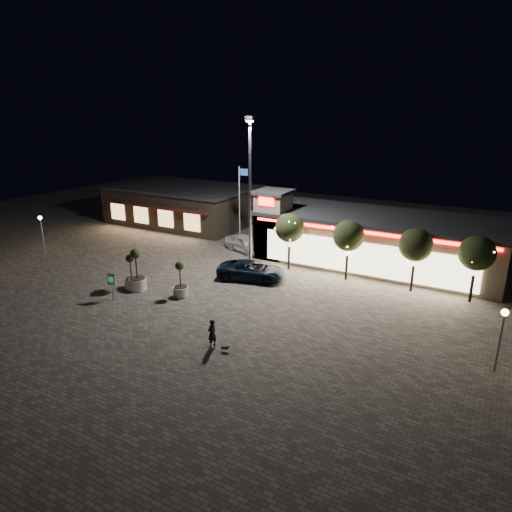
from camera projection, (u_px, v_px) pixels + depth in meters
The scene contains 19 objects.
ground at pixel (167, 306), 31.17m from camera, with size 90.00×90.00×0.00m, color slate.
retail_building at pixel (371, 239), 39.19m from camera, with size 20.40×8.40×6.10m.
restaurant_building at pixel (183, 204), 53.58m from camera, with size 16.40×11.00×4.30m.
floodlight_pole at pixel (250, 189), 34.70m from camera, with size 0.60×0.40×12.38m.
flagpole at pixel (240, 202), 41.37m from camera, with size 0.95×0.10×8.00m.
lamp_post_west at pixel (41, 227), 42.10m from camera, with size 0.36×0.36×3.48m.
lamp_post_east at pixel (502, 328), 22.77m from camera, with size 0.36×0.36×3.48m.
string_tree_a at pixel (290, 228), 37.33m from camera, with size 2.42×2.42×4.79m.
string_tree_b at pixel (349, 236), 35.01m from camera, with size 2.42×2.42×4.79m.
string_tree_c at pixel (416, 245), 32.69m from camera, with size 2.42×2.42×4.79m.
string_tree_d at pixel (477, 253), 30.83m from camera, with size 2.42×2.42×4.79m.
pickup_truck at pixel (251, 270), 35.88m from camera, with size 2.45×5.31×1.47m, color black.
white_sedan at pixel (245, 243), 42.84m from camera, with size 1.86×4.62×1.57m, color silver.
pedestrian at pixel (212, 333), 25.68m from camera, with size 0.61×0.40×1.67m, color black.
dog at pixel (226, 347), 25.34m from camera, with size 0.47×0.26×0.25m.
planter_left at pixel (137, 277), 33.78m from camera, with size 1.30×1.30×3.20m.
planter_mid at pixel (132, 278), 34.11m from camera, with size 1.09×1.09×2.67m.
planter_right at pixel (181, 286), 32.60m from camera, with size 1.08×1.08×2.64m.
valet_sign at pixel (112, 282), 31.83m from camera, with size 0.64×0.21×1.96m.
Camera 1 is at (19.30, -21.94, 12.93)m, focal length 32.00 mm.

